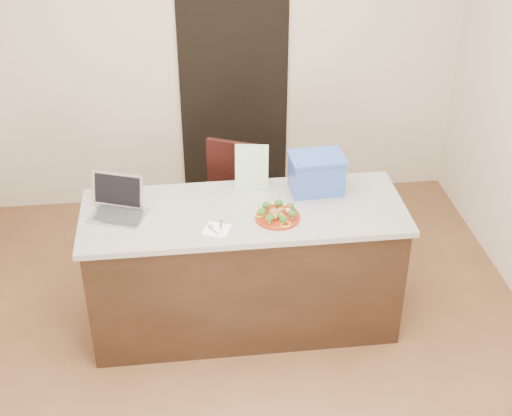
{
  "coord_description": "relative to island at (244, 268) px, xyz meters",
  "views": [
    {
      "loc": [
        -0.38,
        -3.55,
        3.32
      ],
      "look_at": [
        0.07,
        0.2,
        0.96
      ],
      "focal_mm": 50.0,
      "sensor_mm": 36.0,
      "label": 1
    }
  ],
  "objects": [
    {
      "name": "pepper_rings",
      "position": [
        0.2,
        -0.12,
        0.48
      ],
      "size": [
        0.25,
        0.25,
        0.01
      ],
      "color": "gold",
      "rests_on": "plate"
    },
    {
      "name": "meatballs",
      "position": [
        0.19,
        -0.12,
        0.5
      ],
      "size": [
        0.1,
        0.11,
        0.04
      ],
      "color": "olive",
      "rests_on": "plate"
    },
    {
      "name": "plate",
      "position": [
        0.2,
        -0.12,
        0.47
      ],
      "size": [
        0.28,
        0.28,
        0.02
      ],
      "rotation": [
        0.0,
        0.0,
        -0.38
      ],
      "color": "maroon",
      "rests_on": "island"
    },
    {
      "name": "room_shell",
      "position": [
        0.0,
        -0.25,
        1.16
      ],
      "size": [
        4.0,
        4.0,
        4.0
      ],
      "color": "white",
      "rests_on": "ground"
    },
    {
      "name": "yogurt_bottle",
      "position": [
        0.27,
        -0.1,
        0.49
      ],
      "size": [
        0.04,
        0.04,
        0.08
      ],
      "rotation": [
        0.0,
        0.0,
        0.35
      ],
      "color": "beige",
      "rests_on": "island"
    },
    {
      "name": "laptop",
      "position": [
        -0.78,
        0.07,
        0.52
      ],
      "size": [
        0.4,
        0.37,
        0.24
      ],
      "rotation": [
        0.0,
        0.0,
        -0.36
      ],
      "color": "#B6B5BA",
      "rests_on": "island"
    },
    {
      "name": "chair",
      "position": [
        0.02,
        0.66,
        0.11
      ],
      "size": [
        0.59,
        0.6,
        1.01
      ],
      "rotation": [
        0.0,
        0.0,
        -0.41
      ],
      "color": "black",
      "rests_on": "ground"
    },
    {
      "name": "doorway",
      "position": [
        0.1,
        1.73,
        0.54
      ],
      "size": [
        0.9,
        0.02,
        2.0
      ],
      "primitive_type": "cube",
      "color": "black",
      "rests_on": "ground"
    },
    {
      "name": "knife",
      "position": [
        -0.16,
        -0.23,
        0.47
      ],
      "size": [
        0.03,
        0.18,
        0.01
      ],
      "rotation": [
        0.0,
        0.0,
        -0.13
      ],
      "color": "silver",
      "rests_on": "napkin"
    },
    {
      "name": "leaflet",
      "position": [
        0.08,
        0.27,
        0.61
      ],
      "size": [
        0.22,
        0.08,
        0.31
      ],
      "primitive_type": "cube",
      "rotation": [
        -0.14,
        0.0,
        -0.17
      ],
      "color": "white",
      "rests_on": "island"
    },
    {
      "name": "broccoli",
      "position": [
        0.2,
        -0.12,
        0.51
      ],
      "size": [
        0.23,
        0.24,
        0.04
      ],
      "color": "#1C4312",
      "rests_on": "plate"
    },
    {
      "name": "island",
      "position": [
        0.0,
        0.0,
        0.0
      ],
      "size": [
        2.06,
        0.76,
        0.92
      ],
      "color": "black",
      "rests_on": "ground"
    },
    {
      "name": "napkin",
      "position": [
        -0.19,
        -0.21,
        0.46
      ],
      "size": [
        0.19,
        0.19,
        0.01
      ],
      "primitive_type": "cube",
      "rotation": [
        0.0,
        0.0,
        -0.38
      ],
      "color": "white",
      "rests_on": "island"
    },
    {
      "name": "ground",
      "position": [
        0.0,
        -0.25,
        -0.46
      ],
      "size": [
        4.0,
        4.0,
        0.0
      ],
      "primitive_type": "plane",
      "color": "brown",
      "rests_on": "ground"
    },
    {
      "name": "fork",
      "position": [
        -0.21,
        -0.21,
        0.47
      ],
      "size": [
        0.06,
        0.13,
        0.0
      ],
      "rotation": [
        0.0,
        0.0,
        0.57
      ],
      "color": "silver",
      "rests_on": "napkin"
    },
    {
      "name": "blue_box",
      "position": [
        0.5,
        0.19,
        0.59
      ],
      "size": [
        0.36,
        0.27,
        0.25
      ],
      "rotation": [
        0.0,
        0.0,
        0.05
      ],
      "color": "#2E4EA8",
      "rests_on": "island"
    }
  ]
}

